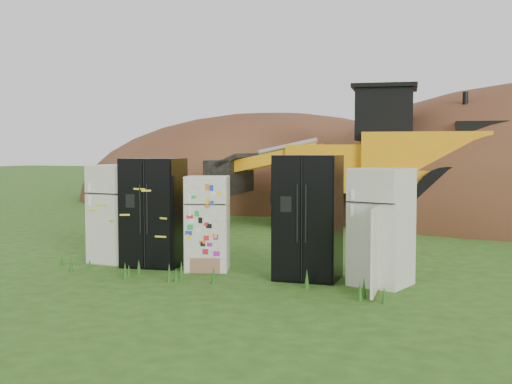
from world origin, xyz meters
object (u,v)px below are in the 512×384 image
fridge_black_side (154,212)px  fridge_open_door (381,227)px  fridge_sticker (207,223)px  wheel_loader (349,156)px  fridge_leftmost (117,214)px  fridge_black_right (308,217)px

fridge_black_side → fridge_open_door: (4.06, -0.03, -0.06)m
fridge_sticker → wheel_loader: bearing=66.1°
fridge_black_side → fridge_sticker: fridge_black_side is taller
fridge_leftmost → wheel_loader: size_ratio=0.23×
fridge_black_side → fridge_open_door: fridge_black_side is taller
fridge_open_door → fridge_black_right: bearing=-167.8°
fridge_leftmost → fridge_open_door: fridge_leftmost is taller
fridge_black_side → fridge_leftmost: bearing=170.4°
fridge_sticker → wheel_loader: size_ratio=0.21×
fridge_black_side → fridge_open_door: bearing=-9.7°
fridge_leftmost → fridge_black_side: bearing=1.5°
fridge_open_door → wheel_loader: wheel_loader is taller
fridge_leftmost → fridge_black_side: (0.80, -0.00, 0.06)m
fridge_leftmost → fridge_open_door: 4.85m
fridge_leftmost → wheel_loader: bearing=75.0°
fridge_leftmost → fridge_black_right: (3.68, -0.02, 0.09)m
fridge_black_side → fridge_sticker: 1.08m
fridge_black_right → fridge_sticker: bearing=173.9°
wheel_loader → fridge_leftmost: bearing=-116.9°
fridge_sticker → fridge_open_door: fridge_open_door is taller
fridge_black_side → fridge_sticker: bearing=-9.4°
wheel_loader → fridge_black_right: bearing=-89.6°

